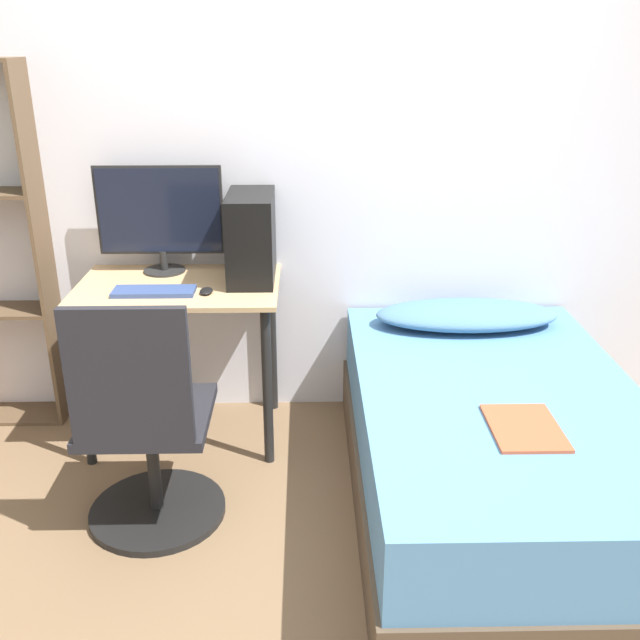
# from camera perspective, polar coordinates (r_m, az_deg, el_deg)

# --- Properties ---
(ground_plane) EXTENTS (14.00, 14.00, 0.00)m
(ground_plane) POSITION_cam_1_polar(r_m,az_deg,el_deg) (2.68, -1.85, -20.66)
(ground_plane) COLOR brown
(wall_back) EXTENTS (8.00, 0.05, 2.50)m
(wall_back) POSITION_cam_1_polar(r_m,az_deg,el_deg) (3.42, -1.89, 12.40)
(wall_back) COLOR silver
(wall_back) RESTS_ON ground_plane
(desk) EXTENTS (0.91, 0.60, 0.77)m
(desk) POSITION_cam_1_polar(r_m,az_deg,el_deg) (3.31, -11.13, 0.60)
(desk) COLOR tan
(desk) RESTS_ON ground_plane
(office_chair) EXTENTS (0.55, 0.55, 0.98)m
(office_chair) POSITION_cam_1_polar(r_m,az_deg,el_deg) (2.82, -13.68, -9.45)
(office_chair) COLOR black
(office_chair) RESTS_ON ground_plane
(bed) EXTENTS (1.12, 1.81, 0.54)m
(bed) POSITION_cam_1_polar(r_m,az_deg,el_deg) (2.98, 13.79, -10.06)
(bed) COLOR #4C3D2D
(bed) RESTS_ON ground_plane
(pillow) EXTENTS (0.85, 0.36, 0.11)m
(pillow) POSITION_cam_1_polar(r_m,az_deg,el_deg) (3.40, 11.65, 0.41)
(pillow) COLOR teal
(pillow) RESTS_ON bed
(magazine) EXTENTS (0.24, 0.32, 0.01)m
(magazine) POSITION_cam_1_polar(r_m,az_deg,el_deg) (2.60, 16.04, -8.27)
(magazine) COLOR #B24C2D
(magazine) RESTS_ON bed
(monitor) EXTENTS (0.58, 0.20, 0.50)m
(monitor) POSITION_cam_1_polar(r_m,az_deg,el_deg) (3.39, -12.68, 8.20)
(monitor) COLOR black
(monitor) RESTS_ON desk
(keyboard) EXTENTS (0.35, 0.13, 0.02)m
(keyboard) POSITION_cam_1_polar(r_m,az_deg,el_deg) (3.17, -13.14, 2.25)
(keyboard) COLOR #33477A
(keyboard) RESTS_ON desk
(pc_tower) EXTENTS (0.20, 0.40, 0.39)m
(pc_tower) POSITION_cam_1_polar(r_m,az_deg,el_deg) (3.25, -5.52, 6.64)
(pc_tower) COLOR black
(pc_tower) RESTS_ON desk
(mouse) EXTENTS (0.06, 0.09, 0.02)m
(mouse) POSITION_cam_1_polar(r_m,az_deg,el_deg) (3.13, -9.08, 2.31)
(mouse) COLOR black
(mouse) RESTS_ON desk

